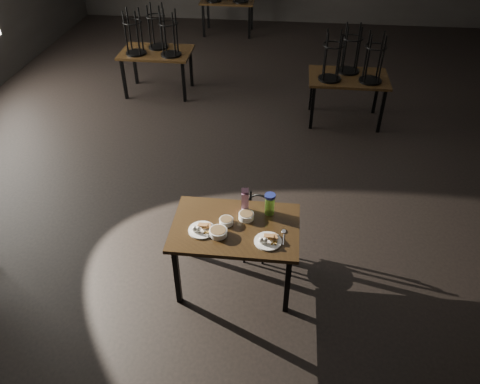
# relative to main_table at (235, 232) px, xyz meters

# --- Properties ---
(main_table) EXTENTS (1.20, 0.80, 0.75)m
(main_table) POSITION_rel_main_table_xyz_m (0.00, 0.00, 0.00)
(main_table) COLOR black
(main_table) RESTS_ON ground
(plate_left) EXTENTS (0.25, 0.25, 0.08)m
(plate_left) POSITION_rel_main_table_xyz_m (-0.30, -0.10, 0.10)
(plate_left) COLOR white
(plate_left) RESTS_ON main_table
(plate_right) EXTENTS (0.25, 0.25, 0.08)m
(plate_right) POSITION_rel_main_table_xyz_m (0.31, -0.18, 0.10)
(plate_right) COLOR white
(plate_right) RESTS_ON main_table
(bowl_near) EXTENTS (0.13, 0.13, 0.05)m
(bowl_near) POSITION_rel_main_table_xyz_m (-0.09, 0.03, 0.11)
(bowl_near) COLOR white
(bowl_near) RESTS_ON main_table
(bowl_far) EXTENTS (0.15, 0.15, 0.06)m
(bowl_far) POSITION_rel_main_table_xyz_m (0.09, 0.12, 0.11)
(bowl_far) COLOR white
(bowl_far) RESTS_ON main_table
(bowl_big) EXTENTS (0.17, 0.17, 0.06)m
(bowl_big) POSITION_rel_main_table_xyz_m (-0.14, -0.14, 0.11)
(bowl_big) COLOR white
(bowl_big) RESTS_ON main_table
(juice_carton) EXTENTS (0.08, 0.08, 0.28)m
(juice_carton) POSITION_rel_main_table_xyz_m (0.07, 0.23, 0.21)
(juice_carton) COLOR #82175E
(juice_carton) RESTS_ON main_table
(water_bottle) EXTENTS (0.13, 0.13, 0.22)m
(water_bottle) POSITION_rel_main_table_xyz_m (0.31, 0.23, 0.19)
(water_bottle) COLOR #7AC83B
(water_bottle) RESTS_ON main_table
(spoon) EXTENTS (0.04, 0.21, 0.01)m
(spoon) POSITION_rel_main_table_xyz_m (0.46, -0.04, 0.08)
(spoon) COLOR silver
(spoon) RESTS_ON main_table
(bentwood_chair) EXTENTS (0.40, 0.39, 0.75)m
(bentwood_chair) POSITION_rel_main_table_xyz_m (0.18, 0.43, -0.23)
(bentwood_chair) COLOR black
(bentwood_chair) RESTS_ON ground
(bg_table_left) EXTENTS (1.20, 0.80, 1.48)m
(bg_table_left) POSITION_rel_main_table_xyz_m (-1.87, 4.31, 0.11)
(bg_table_left) COLOR black
(bg_table_left) RESTS_ON ground
(bg_table_right) EXTENTS (1.20, 0.80, 1.48)m
(bg_table_right) POSITION_rel_main_table_xyz_m (1.32, 3.60, 0.11)
(bg_table_right) COLOR black
(bg_table_right) RESTS_ON ground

